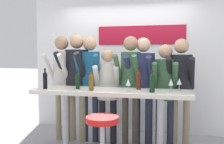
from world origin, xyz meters
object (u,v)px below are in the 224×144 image
person_center (108,86)px  wine_bottle_3 (139,80)px  bar_stool (102,138)px  person_center_left (90,76)px  person_right (143,79)px  person_rightmost (181,81)px  tasting_table (111,101)px  person_far_right (165,84)px  wine_bottle_1 (45,80)px  wine_bottle_0 (152,82)px  person_far_left (62,74)px  wine_glass_2 (128,83)px  wine_bottle_4 (78,80)px  person_left (77,76)px  wine_glass_0 (171,83)px  wine_glass_1 (179,82)px  person_center_right (130,77)px  wine_bottle_2 (91,82)px

person_center → wine_bottle_3: (0.57, -0.45, 0.16)m
bar_stool → person_center_left: bearing=114.4°
person_right → person_rightmost: size_ratio=1.02×
tasting_table → person_far_right: 0.95m
bar_stool → person_right: (0.35, 1.23, 0.59)m
person_rightmost → wine_bottle_1: bearing=-155.1°
person_rightmost → wine_bottle_0: person_rightmost is taller
person_far_left → wine_glass_2: person_far_left is taller
person_far_left → wine_bottle_4: size_ratio=6.28×
person_far_left → wine_bottle_0: 1.73m
bar_stool → person_far_left: person_far_left is taller
wine_bottle_0 → person_left: bearing=152.8°
person_far_left → wine_glass_0: bearing=-10.8°
person_right → wine_glass_1: 0.72m
person_center_right → person_far_left: bearing=-172.7°
person_left → person_center_right: 0.95m
person_center → person_center_right: size_ratio=0.88×
person_far_right → wine_bottle_2: 1.21m
wine_bottle_2 → person_left: bearing=124.5°
person_center_right → wine_bottle_4: size_ratio=6.20×
person_right → wine_glass_2: (-0.12, -0.72, 0.03)m
wine_bottle_1 → wine_glass_0: wine_bottle_1 is taller
tasting_table → wine_glass_0: bearing=0.6°
wine_bottle_0 → person_center_left: bearing=147.7°
wine_glass_2 → wine_bottle_4: bearing=173.4°
person_rightmost → wine_bottle_1: 2.09m
person_center_right → person_rightmost: size_ratio=1.03×
wine_bottle_0 → wine_glass_0: 0.28m
person_far_right → wine_bottle_1: size_ratio=5.48×
wine_bottle_0 → wine_glass_2: (-0.32, -0.02, -0.01)m
wine_bottle_3 → tasting_table: bearing=-162.0°
person_rightmost → wine_glass_2: size_ratio=9.96×
wine_bottle_1 → wine_bottle_3: size_ratio=0.97×
bar_stool → wine_bottle_0: 0.99m
tasting_table → person_center_right: size_ratio=1.26×
person_left → wine_bottle_2: (0.49, -0.72, -0.01)m
bar_stool → person_center_right: size_ratio=0.43×
wine_bottle_4 → person_center_left: bearing=91.8°
person_far_left → wine_glass_2: size_ratio=10.36×
person_center → tasting_table: bearing=-78.9°
person_center_left → wine_bottle_1: (-0.46, -0.72, 0.01)m
person_far_right → person_rightmost: 0.25m
person_far_left → person_rightmost: 2.01m
person_far_right → person_center_right: bearing=-180.0°
bar_stool → person_rightmost: (0.95, 1.22, 0.58)m
person_left → person_center_left: size_ratio=1.02×
bar_stool → person_center_left: size_ratio=0.43×
person_right → wine_bottle_0: person_right is taller
wine_bottle_0 → wine_bottle_2: 0.85m
person_center_left → wine_bottle_2: (0.26, -0.73, -0.00)m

